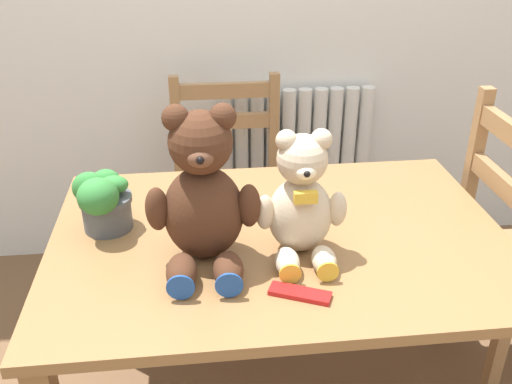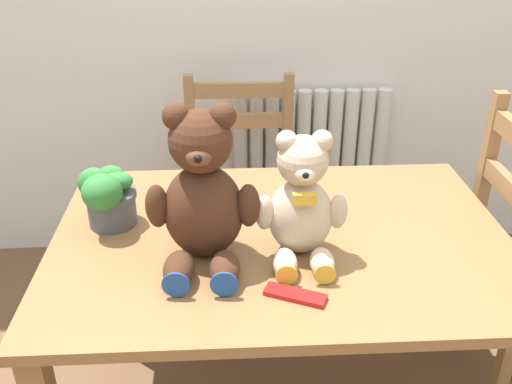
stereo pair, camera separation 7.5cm
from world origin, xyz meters
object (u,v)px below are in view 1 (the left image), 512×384
Objects in this scene: potted_plant at (103,200)px; chocolate_bar at (300,293)px; teddy_bear_right at (301,202)px; teddy_bear_left at (203,197)px; wooden_chair_behind at (229,188)px.

potted_plant reaches higher than chocolate_bar.
teddy_bear_right is at bearing 80.03° from chocolate_bar.
teddy_bear_left is 0.33m from chocolate_bar.
chocolate_bar is (0.10, -1.03, 0.24)m from wooden_chair_behind.
teddy_bear_right is (0.13, -0.84, 0.38)m from wooden_chair_behind.
teddy_bear_left is 0.33m from potted_plant.
teddy_bear_left is at bearing 1.81° from teddy_bear_right.
teddy_bear_left reaches higher than teddy_bear_right.
potted_plant is 0.60m from chocolate_bar.
teddy_bear_left is 2.82× the size of chocolate_bar.
wooden_chair_behind is 6.24× the size of chocolate_bar.
wooden_chair_behind is at bearing 60.20° from potted_plant.
potted_plant is at bearing -29.86° from teddy_bear_left.
teddy_bear_left is at bearing 139.02° from chocolate_bar.
teddy_bear_right is 1.90× the size of potted_plant.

